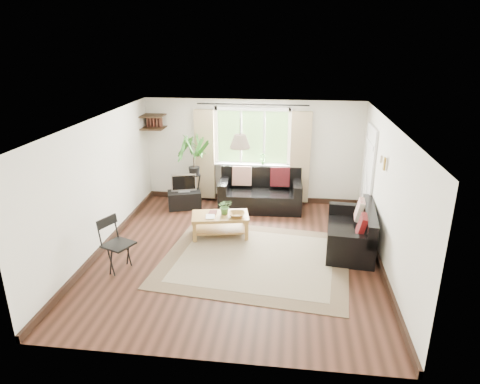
# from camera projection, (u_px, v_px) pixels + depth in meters

# --- Properties ---
(floor) EXTENTS (5.50, 5.50, 0.00)m
(floor) POSITION_uv_depth(u_px,v_px,m) (237.00, 254.00, 7.76)
(floor) COLOR black
(floor) RESTS_ON ground
(ceiling) EXTENTS (5.50, 5.50, 0.00)m
(ceiling) POSITION_uv_depth(u_px,v_px,m) (237.00, 122.00, 6.94)
(ceiling) COLOR white
(ceiling) RESTS_ON floor
(wall_back) EXTENTS (5.00, 0.02, 2.40)m
(wall_back) POSITION_uv_depth(u_px,v_px,m) (252.00, 152.00, 9.91)
(wall_back) COLOR white
(wall_back) RESTS_ON floor
(wall_front) EXTENTS (5.00, 0.02, 2.40)m
(wall_front) POSITION_uv_depth(u_px,v_px,m) (205.00, 275.00, 4.78)
(wall_front) COLOR white
(wall_front) RESTS_ON floor
(wall_left) EXTENTS (0.02, 5.50, 2.40)m
(wall_left) POSITION_uv_depth(u_px,v_px,m) (99.00, 186.00, 7.64)
(wall_left) COLOR white
(wall_left) RESTS_ON floor
(wall_right) EXTENTS (0.02, 5.50, 2.40)m
(wall_right) POSITION_uv_depth(u_px,v_px,m) (387.00, 198.00, 7.06)
(wall_right) COLOR white
(wall_right) RESTS_ON floor
(rug) EXTENTS (3.48, 3.08, 0.02)m
(rug) POSITION_uv_depth(u_px,v_px,m) (256.00, 259.00, 7.56)
(rug) COLOR beige
(rug) RESTS_ON floor
(window) EXTENTS (2.50, 0.16, 2.16)m
(window) POSITION_uv_depth(u_px,v_px,m) (252.00, 137.00, 9.76)
(window) COLOR white
(window) RESTS_ON wall_back
(door) EXTENTS (0.06, 0.96, 2.06)m
(door) POSITION_uv_depth(u_px,v_px,m) (368.00, 178.00, 8.72)
(door) COLOR silver
(door) RESTS_ON wall_right
(corner_shelf) EXTENTS (0.50, 0.50, 0.34)m
(corner_shelf) POSITION_uv_depth(u_px,v_px,m) (153.00, 122.00, 9.70)
(corner_shelf) COLOR black
(corner_shelf) RESTS_ON wall_back
(pendant_lamp) EXTENTS (0.36, 0.36, 0.54)m
(pendant_lamp) POSITION_uv_depth(u_px,v_px,m) (240.00, 138.00, 7.43)
(pendant_lamp) COLOR beige
(pendant_lamp) RESTS_ON ceiling
(wall_sconce) EXTENTS (0.12, 0.12, 0.28)m
(wall_sconce) POSITION_uv_depth(u_px,v_px,m) (383.00, 161.00, 7.16)
(wall_sconce) COLOR beige
(wall_sconce) RESTS_ON wall_right
(sofa_back) EXTENTS (1.88, 0.99, 0.87)m
(sofa_back) POSITION_uv_depth(u_px,v_px,m) (260.00, 191.00, 9.66)
(sofa_back) COLOR black
(sofa_back) RESTS_ON floor
(sofa_right) EXTENTS (1.69, 0.95, 0.76)m
(sofa_right) POSITION_uv_depth(u_px,v_px,m) (350.00, 229.00, 7.85)
(sofa_right) COLOR black
(sofa_right) RESTS_ON floor
(coffee_table) EXTENTS (1.19, 0.79, 0.45)m
(coffee_table) POSITION_uv_depth(u_px,v_px,m) (220.00, 225.00, 8.39)
(coffee_table) COLOR brown
(coffee_table) RESTS_ON floor
(table_plant) EXTENTS (0.34, 0.32, 0.30)m
(table_plant) POSITION_uv_depth(u_px,v_px,m) (225.00, 207.00, 8.32)
(table_plant) COLOR #406F2C
(table_plant) RESTS_ON coffee_table
(bowl) EXTENTS (0.36, 0.36, 0.08)m
(bowl) POSITION_uv_depth(u_px,v_px,m) (237.00, 214.00, 8.23)
(bowl) COLOR olive
(bowl) RESTS_ON coffee_table
(book_a) EXTENTS (0.21, 0.26, 0.02)m
(book_a) POSITION_uv_depth(u_px,v_px,m) (206.00, 217.00, 8.20)
(book_a) COLOR white
(book_a) RESTS_ON coffee_table
(book_b) EXTENTS (0.16, 0.21, 0.02)m
(book_b) POSITION_uv_depth(u_px,v_px,m) (209.00, 212.00, 8.41)
(book_b) COLOR #532821
(book_b) RESTS_ON coffee_table
(tv_stand) EXTENTS (0.83, 0.62, 0.40)m
(tv_stand) POSITION_uv_depth(u_px,v_px,m) (185.00, 200.00, 9.78)
(tv_stand) COLOR black
(tv_stand) RESTS_ON floor
(tv) EXTENTS (0.60, 0.35, 0.43)m
(tv) POSITION_uv_depth(u_px,v_px,m) (184.00, 183.00, 9.64)
(tv) COLOR #A5A5AA
(tv) RESTS_ON tv_stand
(palm_stand) EXTENTS (0.69, 0.69, 1.65)m
(palm_stand) POSITION_uv_depth(u_px,v_px,m) (194.00, 172.00, 9.70)
(palm_stand) COLOR black
(palm_stand) RESTS_ON floor
(folding_chair) EXTENTS (0.62, 0.62, 0.91)m
(folding_chair) POSITION_uv_depth(u_px,v_px,m) (119.00, 245.00, 7.07)
(folding_chair) COLOR black
(folding_chair) RESTS_ON floor
(sill_plant) EXTENTS (0.14, 0.10, 0.27)m
(sill_plant) POSITION_uv_depth(u_px,v_px,m) (263.00, 159.00, 9.82)
(sill_plant) COLOR #2D6023
(sill_plant) RESTS_ON window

